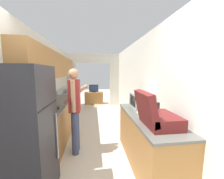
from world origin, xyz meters
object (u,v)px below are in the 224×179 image
(person, at_px, (75,108))
(microwave, at_px, (142,100))
(book_stack, at_px, (145,113))
(television, at_px, (94,88))
(suitcase, at_px, (155,115))
(refrigerator, at_px, (21,136))
(tv_cabinet, at_px, (94,98))
(range_oven, at_px, (69,105))

(person, distance_m, microwave, 1.38)
(book_stack, height_order, television, television)
(suitcase, xyz_separation_m, television, (-0.84, 5.29, -0.23))
(person, height_order, microwave, person)
(refrigerator, relative_size, person, 1.00)
(suitcase, height_order, microwave, suitcase)
(television, bearing_deg, tv_cabinet, 90.00)
(range_oven, relative_size, television, 2.21)
(range_oven, relative_size, book_stack, 3.68)
(book_stack, bearing_deg, microwave, 78.11)
(microwave, height_order, book_stack, microwave)
(person, bearing_deg, range_oven, 14.01)
(refrigerator, distance_m, television, 5.38)
(range_oven, distance_m, book_stack, 3.36)
(refrigerator, height_order, book_stack, refrigerator)
(person, bearing_deg, television, -4.01)
(book_stack, distance_m, tv_cabinet, 4.93)
(television, bearing_deg, refrigerator, -99.46)
(refrigerator, xyz_separation_m, tv_cabinet, (0.88, 5.35, -0.54))
(book_stack, bearing_deg, person, 159.68)
(range_oven, bearing_deg, refrigerator, -89.46)
(tv_cabinet, bearing_deg, refrigerator, -99.39)
(refrigerator, height_order, range_oven, refrigerator)
(suitcase, distance_m, book_stack, 0.54)
(refrigerator, height_order, tv_cabinet, refrigerator)
(refrigerator, relative_size, suitcase, 2.90)
(range_oven, distance_m, television, 2.20)
(refrigerator, distance_m, tv_cabinet, 5.45)
(refrigerator, height_order, suitcase, refrigerator)
(tv_cabinet, bearing_deg, television, -90.00)
(suitcase, bearing_deg, person, 140.82)
(book_stack, bearing_deg, refrigerator, -163.29)
(range_oven, bearing_deg, book_stack, -57.13)
(person, bearing_deg, book_stack, -109.31)
(range_oven, height_order, television, range_oven)
(book_stack, relative_size, tv_cabinet, 0.30)
(person, bearing_deg, tv_cabinet, -3.96)
(refrigerator, relative_size, tv_cabinet, 1.84)
(microwave, distance_m, book_stack, 0.50)
(range_oven, distance_m, microwave, 3.06)
(refrigerator, relative_size, microwave, 3.50)
(tv_cabinet, bearing_deg, suitcase, -81.09)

